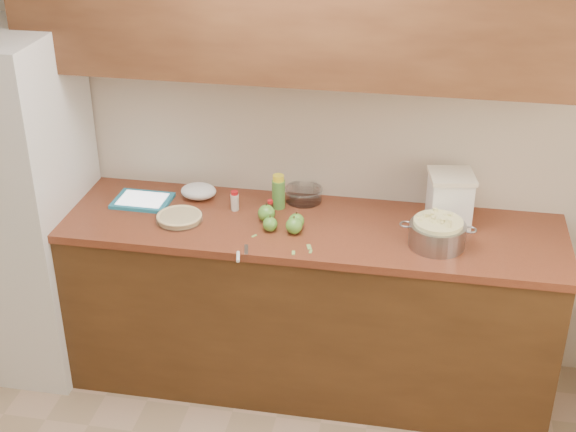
% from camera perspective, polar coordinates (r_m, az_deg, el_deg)
% --- Properties ---
extents(room_shell, '(3.60, 3.60, 3.60)m').
position_cam_1_polar(room_shell, '(2.45, -6.19, -8.64)').
color(room_shell, tan).
rests_on(room_shell, ground).
extents(counter_run, '(2.64, 0.68, 0.92)m').
position_cam_1_polar(counter_run, '(4.11, 0.06, -6.09)').
color(counter_run, '#4D2F15').
rests_on(counter_run, ground).
extents(upper_cabinets, '(2.60, 0.34, 0.70)m').
position_cam_1_polar(upper_cabinets, '(3.65, 0.53, 15.11)').
color(upper_cabinets, brown).
rests_on(upper_cabinets, room_shell).
extents(fridge, '(0.70, 0.70, 1.80)m').
position_cam_1_polar(fridge, '(4.32, -19.17, 0.76)').
color(fridge, silver).
rests_on(fridge, ground).
extents(pie, '(0.23, 0.23, 0.04)m').
position_cam_1_polar(pie, '(3.91, -7.74, -0.12)').
color(pie, silver).
rests_on(pie, counter_run).
extents(colander, '(0.35, 0.26, 0.13)m').
position_cam_1_polar(colander, '(3.71, 10.57, -1.23)').
color(colander, gray).
rests_on(colander, counter_run).
extents(flour_canister, '(0.24, 0.24, 0.26)m').
position_cam_1_polar(flour_canister, '(3.89, 11.43, 1.26)').
color(flour_canister, white).
rests_on(flour_canister, counter_run).
extents(tablet, '(0.29, 0.22, 0.02)m').
position_cam_1_polar(tablet, '(4.12, -10.31, 1.09)').
color(tablet, teal).
rests_on(tablet, counter_run).
extents(paring_knife, '(0.05, 0.17, 0.02)m').
position_cam_1_polar(paring_knife, '(3.59, -3.48, -2.82)').
color(paring_knife, gray).
rests_on(paring_knife, counter_run).
extents(lemon_bottle, '(0.07, 0.07, 0.18)m').
position_cam_1_polar(lemon_bottle, '(3.97, -0.68, 1.71)').
color(lemon_bottle, '#4C8C38').
rests_on(lemon_bottle, counter_run).
extents(cinnamon_shaker, '(0.04, 0.04, 0.10)m').
position_cam_1_polar(cinnamon_shaker, '(3.98, -3.81, 1.08)').
color(cinnamon_shaker, beige).
rests_on(cinnamon_shaker, counter_run).
extents(vanilla_bottle, '(0.03, 0.03, 0.09)m').
position_cam_1_polar(vanilla_bottle, '(3.91, -1.28, 0.52)').
color(vanilla_bottle, black).
rests_on(vanilla_bottle, counter_run).
extents(mixing_bowl, '(0.20, 0.20, 0.07)m').
position_cam_1_polar(mixing_bowl, '(4.06, 1.12, 1.59)').
color(mixing_bowl, silver).
rests_on(mixing_bowl, counter_run).
extents(paper_towel, '(0.22, 0.20, 0.08)m').
position_cam_1_polar(paper_towel, '(4.12, -6.38, 1.76)').
color(paper_towel, white).
rests_on(paper_towel, counter_run).
extents(apple_left, '(0.09, 0.09, 0.10)m').
position_cam_1_polar(apple_left, '(3.86, -1.54, 0.19)').
color(apple_left, '#549632').
rests_on(apple_left, counter_run).
extents(apple_center, '(0.08, 0.08, 0.09)m').
position_cam_1_polar(apple_center, '(3.80, 0.59, -0.38)').
color(apple_center, '#549632').
rests_on(apple_center, counter_run).
extents(apple_front, '(0.07, 0.07, 0.08)m').
position_cam_1_polar(apple_front, '(3.78, -1.28, -0.58)').
color(apple_front, '#549632').
rests_on(apple_front, counter_run).
extents(apple_extra, '(0.08, 0.08, 0.09)m').
position_cam_1_polar(apple_extra, '(3.76, 0.43, -0.70)').
color(apple_extra, '#549632').
rests_on(apple_extra, counter_run).
extents(peel_a, '(0.03, 0.03, 0.00)m').
position_cam_1_polar(peel_a, '(3.75, -2.42, -1.42)').
color(peel_a, '#83AF55').
rests_on(peel_a, counter_run).
extents(peel_b, '(0.02, 0.04, 0.00)m').
position_cam_1_polar(peel_b, '(3.61, 0.39, -2.63)').
color(peel_b, '#83AF55').
rests_on(peel_b, counter_run).
extents(peel_c, '(0.01, 0.03, 0.00)m').
position_cam_1_polar(peel_c, '(3.62, 1.62, -2.54)').
color(peel_c, '#83AF55').
rests_on(peel_c, counter_run).
extents(peel_d, '(0.03, 0.05, 0.00)m').
position_cam_1_polar(peel_d, '(3.66, 1.51, -2.22)').
color(peel_d, '#83AF55').
rests_on(peel_d, counter_run).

